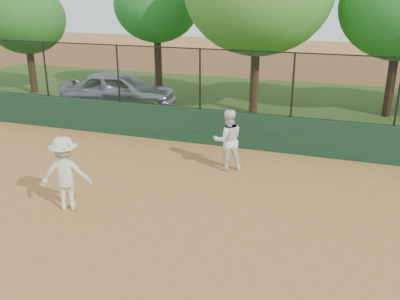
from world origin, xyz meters
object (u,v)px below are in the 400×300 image
(parked_car, at_px, (119,91))
(tree_1, at_px, (156,5))
(player_second, at_px, (228,140))
(player_main, at_px, (66,173))
(tree_0, at_px, (26,19))

(parked_car, relative_size, tree_1, 0.81)
(player_second, bearing_deg, player_main, 22.18)
(player_main, bearing_deg, tree_1, 103.77)
(tree_1, bearing_deg, player_main, -76.23)
(player_second, bearing_deg, tree_0, -57.95)
(player_second, height_order, player_main, player_main)
(player_second, relative_size, tree_1, 0.29)
(player_second, xyz_separation_m, player_main, (-2.94, -3.63, 0.01))
(tree_1, bearing_deg, parked_car, -96.70)
(player_second, height_order, tree_0, tree_0)
(parked_car, bearing_deg, tree_0, 61.00)
(tree_0, height_order, tree_1, tree_1)
(player_main, height_order, tree_1, tree_1)
(parked_car, height_order, player_main, player_main)
(parked_car, xyz_separation_m, player_second, (6.28, -5.06, 0.05))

